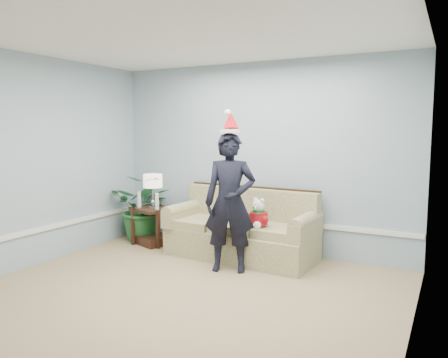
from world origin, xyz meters
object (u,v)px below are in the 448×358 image
at_px(teddy_bear, 258,216).
at_px(sofa, 242,233).
at_px(side_table, 153,230).
at_px(table_lamp, 153,182).
at_px(houseplant, 145,207).
at_px(man, 230,202).

bearing_deg(teddy_bear, sofa, 161.97).
height_order(side_table, teddy_bear, teddy_bear).
distance_m(table_lamp, houseplant, 0.54).
xyz_separation_m(man, teddy_bear, (0.21, 0.39, -0.22)).
xyz_separation_m(side_table, teddy_bear, (1.84, -0.19, 0.41)).
relative_size(sofa, houseplant, 1.95).
relative_size(table_lamp, man, 0.30).
height_order(table_lamp, teddy_bear, table_lamp).
relative_size(sofa, table_lamp, 4.01).
bearing_deg(houseplant, man, -20.55).
bearing_deg(table_lamp, sofa, 2.68).
distance_m(sofa, teddy_bear, 0.50).
bearing_deg(man, side_table, 140.69).
xyz_separation_m(side_table, houseplant, (-0.25, 0.12, 0.31)).
distance_m(man, teddy_bear, 0.50).
distance_m(side_table, houseplant, 0.41).
bearing_deg(man, houseplant, 139.81).
distance_m(houseplant, teddy_bear, 2.11).
distance_m(sofa, houseplant, 1.77).
bearing_deg(side_table, houseplant, 153.88).
bearing_deg(houseplant, side_table, -26.12).
bearing_deg(table_lamp, houseplant, 151.87).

